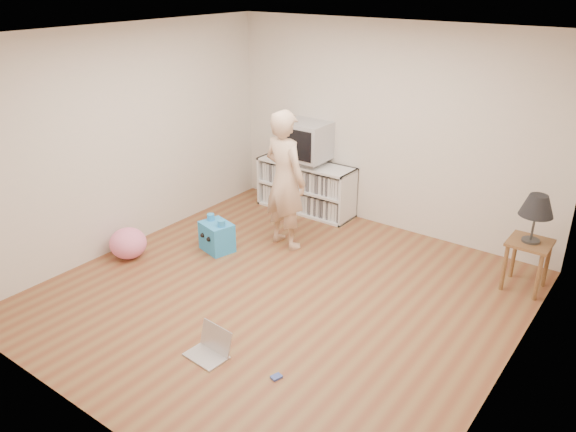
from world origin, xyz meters
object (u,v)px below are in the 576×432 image
(dvd_deck, at_px, (306,161))
(side_table, at_px, (528,253))
(table_lamp, at_px, (537,206))
(person, at_px, (285,180))
(plush_pink, at_px, (128,243))
(media_unit, at_px, (307,187))
(crt_tv, at_px, (307,140))
(laptop, at_px, (211,347))
(plush_blue, at_px, (217,236))

(dvd_deck, bearing_deg, side_table, -6.87)
(dvd_deck, distance_m, table_lamp, 3.10)
(person, bearing_deg, plush_pink, 57.61)
(media_unit, bearing_deg, crt_tv, -90.00)
(crt_tv, height_order, laptop, crt_tv)
(plush_pink, bearing_deg, laptop, -20.42)
(media_unit, height_order, plush_pink, media_unit)
(table_lamp, xyz_separation_m, laptop, (-1.89, -2.80, -0.87))
(person, distance_m, plush_blue, 1.06)
(media_unit, bearing_deg, dvd_deck, -90.00)
(media_unit, bearing_deg, laptop, -69.71)
(side_table, bearing_deg, table_lamp, 0.00)
(dvd_deck, xyz_separation_m, table_lamp, (3.07, -0.37, 0.21))
(dvd_deck, relative_size, side_table, 0.82)
(media_unit, bearing_deg, person, -68.89)
(crt_tv, relative_size, table_lamp, 1.17)
(laptop, xyz_separation_m, plush_pink, (-2.05, 0.76, 0.11))
(dvd_deck, height_order, plush_pink, dvd_deck)
(side_table, relative_size, plush_pink, 1.28)
(side_table, relative_size, person, 0.33)
(plush_blue, bearing_deg, table_lamp, 36.55)
(crt_tv, bearing_deg, dvd_deck, 90.00)
(table_lamp, height_order, laptop, table_lamp)
(person, distance_m, laptop, 2.40)
(dvd_deck, relative_size, crt_tv, 0.75)
(table_lamp, bearing_deg, dvd_deck, 173.13)
(plush_pink, bearing_deg, crt_tv, 70.09)
(dvd_deck, bearing_deg, laptop, -69.62)
(person, xyz_separation_m, plush_blue, (-0.56, -0.62, -0.66))
(side_table, bearing_deg, laptop, -124.07)
(crt_tv, height_order, side_table, crt_tv)
(media_unit, relative_size, dvd_deck, 3.11)
(plush_blue, bearing_deg, laptop, -33.73)
(media_unit, relative_size, plush_pink, 3.27)
(side_table, bearing_deg, plush_blue, -158.32)
(crt_tv, height_order, person, person)
(dvd_deck, relative_size, plush_blue, 1.02)
(dvd_deck, distance_m, plush_pink, 2.62)
(media_unit, distance_m, dvd_deck, 0.39)
(crt_tv, xyz_separation_m, person, (0.41, -1.03, -0.18))
(table_lamp, relative_size, laptop, 1.35)
(media_unit, xyz_separation_m, crt_tv, (0.00, -0.02, 0.67))
(person, height_order, laptop, person)
(side_table, relative_size, table_lamp, 1.07)
(dvd_deck, distance_m, crt_tv, 0.29)
(plush_pink, bearing_deg, table_lamp, 27.33)
(laptop, bearing_deg, table_lamp, 60.40)
(crt_tv, xyz_separation_m, laptop, (1.18, -3.17, -0.95))
(plush_blue, relative_size, plush_pink, 1.02)
(table_lamp, bearing_deg, plush_blue, -158.32)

